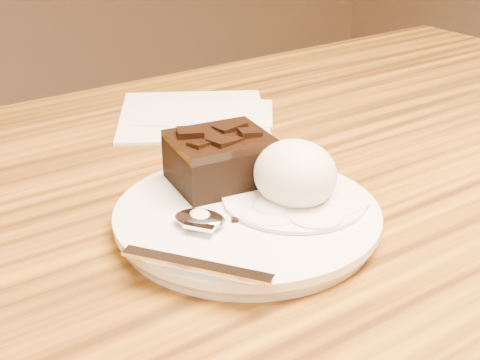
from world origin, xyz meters
TOP-DOWN VIEW (x-y plane):
  - plate at (-0.10, -0.02)m, footprint 0.21×0.21m
  - brownie at (-0.09, 0.04)m, footprint 0.09×0.08m
  - ice_cream_scoop at (-0.06, -0.03)m, footprint 0.07×0.07m
  - melt_puddle at (-0.06, -0.03)m, footprint 0.12×0.12m
  - spoon at (-0.14, -0.02)m, footprint 0.12×0.15m
  - napkin at (0.00, 0.23)m, footprint 0.23×0.23m
  - crumb_a at (-0.10, -0.01)m, footprint 0.01×0.01m
  - crumb_b at (-0.12, -0.03)m, footprint 0.01×0.01m
  - crumb_c at (-0.07, -0.04)m, footprint 0.00×0.01m

SIDE VIEW (x-z plane):
  - napkin at x=0.00m, z-range 0.75..0.76m
  - plate at x=-0.10m, z-range 0.75..0.77m
  - melt_puddle at x=-0.06m, z-range 0.77..0.77m
  - crumb_b at x=-0.12m, z-range 0.77..0.77m
  - crumb_a at x=-0.10m, z-range 0.77..0.77m
  - crumb_c at x=-0.07m, z-range 0.77..0.77m
  - spoon at x=-0.14m, z-range 0.77..0.78m
  - brownie at x=-0.09m, z-range 0.77..0.81m
  - ice_cream_scoop at x=-0.06m, z-range 0.76..0.82m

